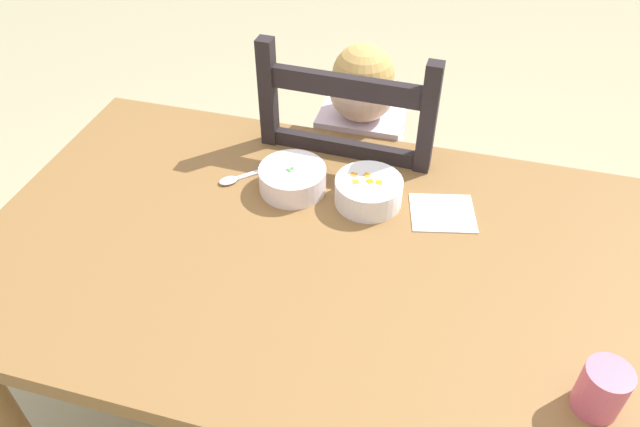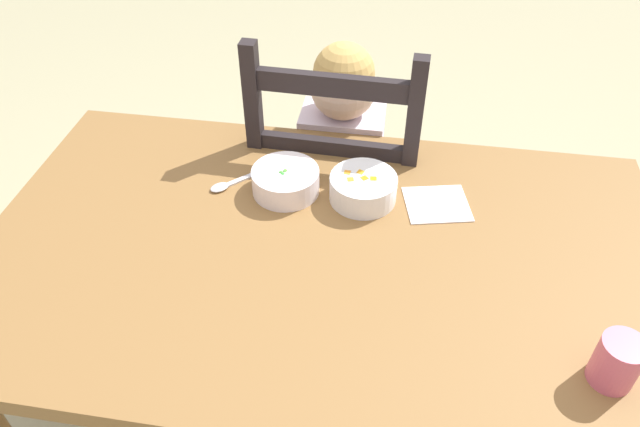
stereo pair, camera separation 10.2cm
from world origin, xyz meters
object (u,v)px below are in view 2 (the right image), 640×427
dining_chair (338,202)px  bowl_of_peas (286,180)px  child_figure (340,158)px  bowl_of_carrots (363,187)px  drinking_cup (617,362)px  dining_table (321,282)px  spoon (228,184)px

dining_chair → bowl_of_peas: (-0.08, -0.29, 0.30)m
child_figure → bowl_of_carrots: size_ratio=6.33×
child_figure → drinking_cup: 0.89m
dining_table → bowl_of_carrots: bearing=68.9°
bowl_of_peas → bowl_of_carrots: size_ratio=1.02×
child_figure → bowl_of_carrots: (0.09, -0.29, 0.14)m
bowl_of_carrots → spoon: 0.31m
child_figure → spoon: child_figure is taller
dining_table → dining_chair: (-0.02, 0.47, -0.17)m
child_figure → drinking_cup: bearing=-52.0°
bowl_of_carrots → bowl_of_peas: bearing=-180.0°
dining_chair → spoon: bearing=-126.5°
dining_table → drinking_cup: drinking_cup is taller
bowl_of_carrots → drinking_cup: size_ratio=1.60×
dining_chair → child_figure: bearing=-19.0°
dining_table → spoon: bearing=145.3°
dining_chair → bowl_of_peas: dining_chair is taller
dining_chair → child_figure: (0.00, -0.00, 0.16)m
dining_table → bowl_of_peas: bowl_of_peas is taller
dining_table → drinking_cup: bearing=-23.3°
spoon → dining_table: bearing=-34.7°
bowl_of_peas → drinking_cup: drinking_cup is taller
dining_table → bowl_of_carrots: size_ratio=9.48×
child_figure → bowl_of_carrots: bearing=-73.5°
dining_chair → drinking_cup: dining_chair is taller
bowl_of_peas → spoon: size_ratio=1.34×
bowl_of_peas → drinking_cup: bearing=-32.3°
dining_chair → bowl_of_carrots: (0.09, -0.29, 0.30)m
dining_chair → bowl_of_peas: bearing=-106.1°
dining_chair → child_figure: dining_chair is taller
dining_chair → bowl_of_carrots: bearing=-73.2°
dining_table → bowl_of_carrots: bowl_of_carrots is taller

